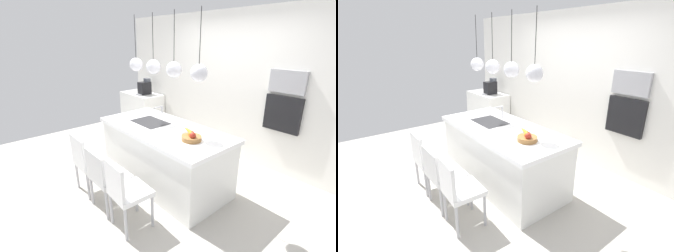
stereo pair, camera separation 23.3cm
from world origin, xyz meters
The scene contains 17 objects.
floor centered at (0.00, 0.00, 0.00)m, with size 6.60×6.60×0.00m, color #BCB7AD.
back_wall centered at (0.00, 1.65, 1.30)m, with size 6.00×0.10×2.60m, color silver.
kitchen_island centered at (0.00, 0.00, 0.45)m, with size 2.09×0.98×0.89m.
sink_basin centered at (-0.32, 0.00, 0.89)m, with size 0.56×0.40×0.02m, color #2D2D30.
faucet centered at (-0.32, 0.21, 1.04)m, with size 0.02×0.17×0.22m.
fruit_bowl centered at (0.60, -0.04, 0.94)m, with size 0.27×0.26×0.16m.
side_counter centered at (-2.40, 1.28, 0.42)m, with size 1.10×0.60×0.83m, color white.
coffee_machine centered at (-2.26, 1.28, 0.99)m, with size 0.20×0.35×0.38m.
microwave centered at (1.00, 1.58, 1.51)m, with size 0.54×0.08×0.34m, color #9E9EA3.
oven centered at (1.00, 1.58, 1.01)m, with size 0.56×0.08×0.56m, color black.
chair_near centered at (-0.50, -0.98, 0.49)m, with size 0.46×0.43×0.88m.
chair_middle centered at (0.02, -0.97, 0.49)m, with size 0.48×0.43×0.83m.
chair_far centered at (0.50, -0.97, 0.50)m, with size 0.43×0.43×0.87m.
pendant_light_left centered at (-0.65, 0.00, 1.74)m, with size 0.20×0.20×0.80m.
pendant_light_center_left centered at (-0.22, 0.00, 1.74)m, with size 0.20×0.20×0.80m.
pendant_light_center_right centered at (0.22, 0.00, 1.74)m, with size 0.20×0.20×0.80m.
pendant_light_right centered at (0.65, 0.00, 1.74)m, with size 0.20×0.20×0.80m.
Camera 1 is at (2.58, -2.14, 2.11)m, focal length 26.07 mm.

